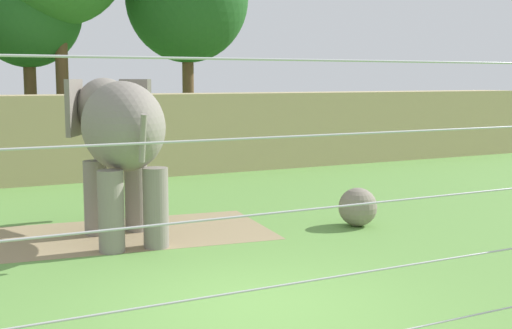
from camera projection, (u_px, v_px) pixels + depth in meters
name	position (u px, v px, depth m)	size (l,w,h in m)	color
ground_plane	(257.00, 306.00, 9.00)	(120.00, 120.00, 0.00)	#609342
dirt_patch	(98.00, 236.00, 13.00)	(6.63, 2.95, 0.01)	#937F5B
embankment_wall	(60.00, 138.00, 20.10)	(36.00, 1.80, 2.54)	tan
elephant	(119.00, 132.00, 12.68)	(1.75, 4.09, 3.03)	gray
enrichment_ball	(358.00, 207.00, 13.84)	(0.79, 0.79, 0.79)	gray
cable_fence	(395.00, 224.00, 6.32)	(9.08, 0.26, 3.29)	brown
tree_behind_wall	(27.00, 12.00, 23.90)	(3.83, 3.83, 7.43)	brown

